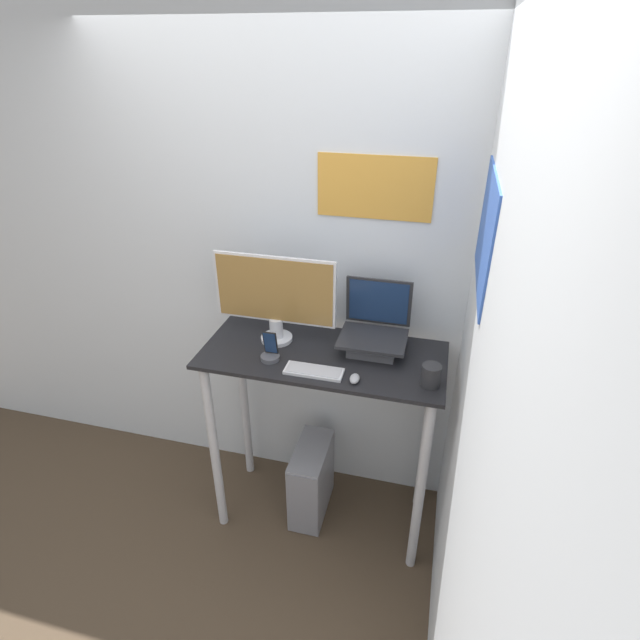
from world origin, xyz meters
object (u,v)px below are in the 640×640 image
(monitor, at_px, (275,298))
(keyboard, at_px, (313,371))
(cell_phone, at_px, (270,353))
(laptop, at_px, (374,335))
(computer_tower, at_px, (311,480))
(mouse, at_px, (355,379))

(monitor, bearing_deg, keyboard, -42.72)
(cell_phone, bearing_deg, laptop, 24.89)
(monitor, height_order, cell_phone, monitor)
(keyboard, distance_m, computer_tower, 0.89)
(laptop, relative_size, keyboard, 1.23)
(keyboard, bearing_deg, laptop, 49.30)
(mouse, bearing_deg, computer_tower, 142.36)
(monitor, distance_m, computer_tower, 1.12)
(monitor, relative_size, cell_phone, 4.05)
(laptop, height_order, cell_phone, laptop)
(mouse, relative_size, computer_tower, 0.15)
(keyboard, relative_size, cell_phone, 1.81)
(cell_phone, distance_m, computer_tower, 0.92)
(monitor, relative_size, keyboard, 2.24)
(keyboard, bearing_deg, computer_tower, 109.89)
(monitor, height_order, keyboard, monitor)
(computer_tower, bearing_deg, monitor, 163.93)
(mouse, height_order, cell_phone, cell_phone)
(keyboard, distance_m, mouse, 0.19)
(monitor, height_order, mouse, monitor)
(laptop, height_order, mouse, laptop)
(cell_phone, bearing_deg, monitor, 99.03)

